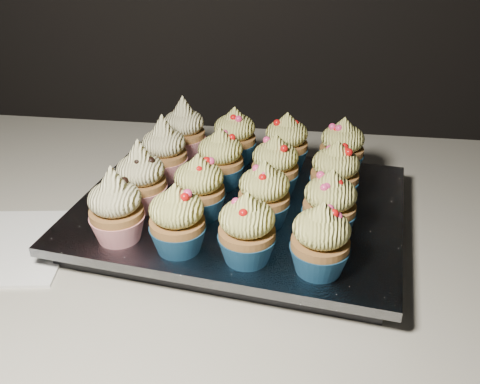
{
  "coord_description": "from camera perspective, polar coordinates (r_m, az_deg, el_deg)",
  "views": [
    {
      "loc": [
        0.06,
        1.08,
        1.29
      ],
      "look_at": [
        -0.02,
        1.67,
        0.95
      ],
      "focal_mm": 40.0,
      "sensor_mm": 36.0,
      "label": 1
    }
  ],
  "objects": [
    {
      "name": "worktop",
      "position": [
        0.74,
        2.14,
        -3.7
      ],
      "size": [
        2.44,
        0.64,
        0.04
      ],
      "primitive_type": "cube",
      "color": "beige",
      "rests_on": "cabinet"
    },
    {
      "name": "napkin",
      "position": [
        0.73,
        -23.84,
        -5.3
      ],
      "size": [
        0.18,
        0.18,
        0.0
      ],
      "primitive_type": "cube",
      "rotation": [
        0.0,
        0.0,
        0.16
      ],
      "color": "white",
      "rests_on": "worktop"
    },
    {
      "name": "baking_tray",
      "position": [
        0.71,
        -0.0,
        -2.76
      ],
      "size": [
        0.41,
        0.33,
        0.02
      ],
      "primitive_type": "cube",
      "rotation": [
        0.0,
        0.0,
        -0.13
      ],
      "color": "black",
      "rests_on": "worktop"
    },
    {
      "name": "foil_lining",
      "position": [
        0.7,
        -0.0,
        -1.57
      ],
      "size": [
        0.45,
        0.37,
        0.01
      ],
      "primitive_type": "cube",
      "rotation": [
        0.0,
        0.0,
        -0.13
      ],
      "color": "silver",
      "rests_on": "baking_tray"
    },
    {
      "name": "cupcake_0",
      "position": [
        0.62,
        -13.09,
        -1.74
      ],
      "size": [
        0.06,
        0.06,
        0.1
      ],
      "color": "red",
      "rests_on": "foil_lining"
    },
    {
      "name": "cupcake_1",
      "position": [
        0.59,
        -6.72,
        -3.05
      ],
      "size": [
        0.06,
        0.06,
        0.08
      ],
      "color": "navy",
      "rests_on": "foil_lining"
    },
    {
      "name": "cupcake_2",
      "position": [
        0.57,
        0.75,
        -4.08
      ],
      "size": [
        0.06,
        0.06,
        0.08
      ],
      "color": "navy",
      "rests_on": "foil_lining"
    },
    {
      "name": "cupcake_3",
      "position": [
        0.56,
        8.58,
        -5.16
      ],
      "size": [
        0.06,
        0.06,
        0.08
      ],
      "color": "navy",
      "rests_on": "foil_lining"
    },
    {
      "name": "cupcake_4",
      "position": [
        0.68,
        -10.49,
        1.36
      ],
      "size": [
        0.06,
        0.06,
        0.1
      ],
      "color": "red",
      "rests_on": "foil_lining"
    },
    {
      "name": "cupcake_5",
      "position": [
        0.65,
        -4.36,
        0.39
      ],
      "size": [
        0.06,
        0.06,
        0.08
      ],
      "color": "navy",
      "rests_on": "foil_lining"
    },
    {
      "name": "cupcake_6",
      "position": [
        0.63,
        2.58,
        -0.37
      ],
      "size": [
        0.06,
        0.06,
        0.08
      ],
      "color": "navy",
      "rests_on": "foil_lining"
    },
    {
      "name": "cupcake_7",
      "position": [
        0.62,
        9.53,
        -1.39
      ],
      "size": [
        0.06,
        0.06,
        0.08
      ],
      "color": "navy",
      "rests_on": "foil_lining"
    },
    {
      "name": "cupcake_8",
      "position": [
        0.74,
        -8.07,
        4.31
      ],
      "size": [
        0.06,
        0.06,
        0.1
      ],
      "color": "red",
      "rests_on": "foil_lining"
    },
    {
      "name": "cupcake_9",
      "position": [
        0.72,
        -2.09,
        3.49
      ],
      "size": [
        0.06,
        0.06,
        0.08
      ],
      "color": "navy",
      "rests_on": "foil_lining"
    },
    {
      "name": "cupcake_10",
      "position": [
        0.7,
        3.76,
        2.7
      ],
      "size": [
        0.06,
        0.06,
        0.08
      ],
      "color": "navy",
      "rests_on": "foil_lining"
    },
    {
      "name": "cupcake_11",
      "position": [
        0.69,
        10.09,
        1.93
      ],
      "size": [
        0.06,
        0.06,
        0.08
      ],
      "color": "navy",
      "rests_on": "foil_lining"
    },
    {
      "name": "cupcake_12",
      "position": [
        0.81,
        -5.97,
        6.54
      ],
      "size": [
        0.06,
        0.06,
        0.1
      ],
      "color": "red",
      "rests_on": "foil_lining"
    },
    {
      "name": "cupcake_13",
      "position": [
        0.79,
        -0.57,
        5.88
      ],
      "size": [
        0.06,
        0.06,
        0.08
      ],
      "color": "navy",
      "rests_on": "foil_lining"
    },
    {
      "name": "cupcake_14",
      "position": [
        0.77,
        4.95,
        5.22
      ],
      "size": [
        0.06,
        0.06,
        0.08
      ],
      "color": "navy",
      "rests_on": "foil_lining"
    },
    {
      "name": "cupcake_15",
      "position": [
        0.76,
        10.81,
        4.58
      ],
      "size": [
        0.06,
        0.06,
        0.08
      ],
      "color": "navy",
      "rests_on": "foil_lining"
    }
  ]
}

